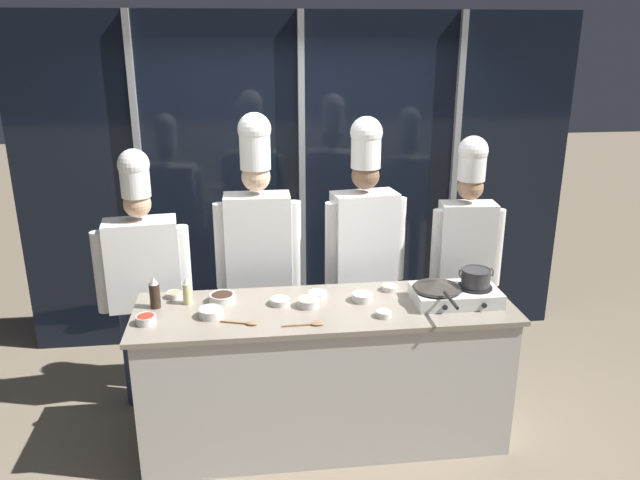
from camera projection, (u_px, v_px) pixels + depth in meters
name	position (u px, v px, depth m)	size (l,w,h in m)	color
ground_plane	(325.00, 435.00, 4.13)	(24.00, 24.00, 0.00)	#7F705B
window_wall_back	(302.00, 185.00, 5.09)	(4.49, 0.09, 2.70)	black
demo_counter	(325.00, 373.00, 3.98)	(2.33, 0.71, 0.93)	beige
portable_stove	(456.00, 295.00, 3.89)	(0.53, 0.34, 0.10)	silver
frying_pan	(438.00, 285.00, 3.85)	(0.31, 0.53, 0.05)	#38332D
stock_pot	(476.00, 277.00, 3.87)	(0.21, 0.18, 0.11)	#333335
squeeze_bottle_oil	(187.00, 292.00, 3.85)	(0.06, 0.06, 0.17)	beige
squeeze_bottle_soy	(155.00, 293.00, 3.79)	(0.06, 0.06, 0.20)	#332319
prep_bowl_garlic	(390.00, 287.00, 4.06)	(0.10, 0.10, 0.04)	silver
prep_bowl_shrimp	(384.00, 313.00, 3.69)	(0.09, 0.09, 0.04)	silver
prep_bowl_soy_glaze	(222.00, 297.00, 3.89)	(0.16, 0.16, 0.05)	silver
prep_bowl_onion	(317.00, 294.00, 3.95)	(0.12, 0.12, 0.04)	silver
prep_bowl_rice	(211.00, 312.00, 3.69)	(0.15, 0.15, 0.05)	silver
prep_bowl_ginger	(308.00, 302.00, 3.83)	(0.14, 0.14, 0.05)	silver
prep_bowl_chicken	(362.00, 296.00, 3.91)	(0.13, 0.13, 0.05)	silver
prep_bowl_mushrooms	(174.00, 294.00, 3.95)	(0.10, 0.10, 0.04)	silver
prep_bowl_chili_flakes	(146.00, 319.00, 3.60)	(0.12, 0.12, 0.05)	silver
prep_bowl_noodles	(280.00, 301.00, 3.86)	(0.12, 0.12, 0.04)	silver
serving_spoon_slotted	(312.00, 324.00, 3.59)	(0.24, 0.05, 0.02)	olive
serving_spoon_solid	(246.00, 323.00, 3.60)	(0.22, 0.10, 0.02)	olive
chef_head	(143.00, 268.00, 4.20)	(0.62, 0.30, 1.84)	#2D3856
chef_sous	(258.00, 239.00, 4.33)	(0.60, 0.24, 2.04)	#2D3856
chef_line	(364.00, 237.00, 4.43)	(0.59, 0.30, 2.00)	#232326
chef_pastry	(466.00, 242.00, 4.49)	(0.51, 0.24, 1.87)	#4C4C51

